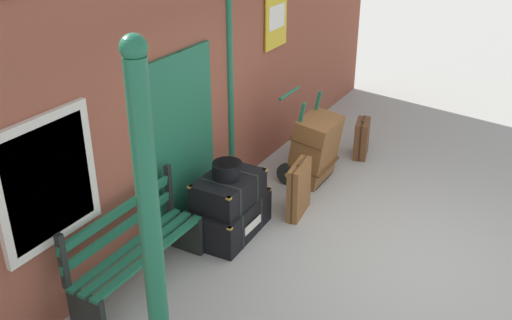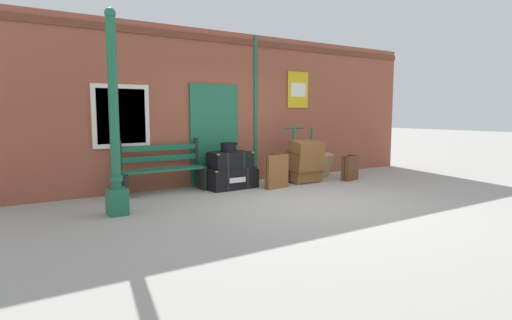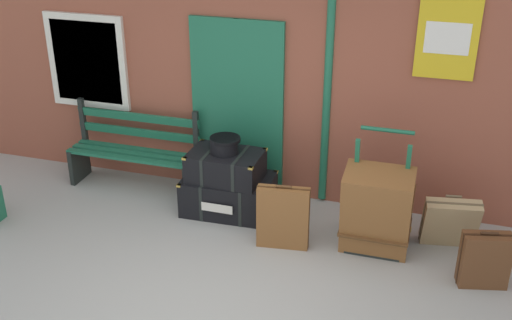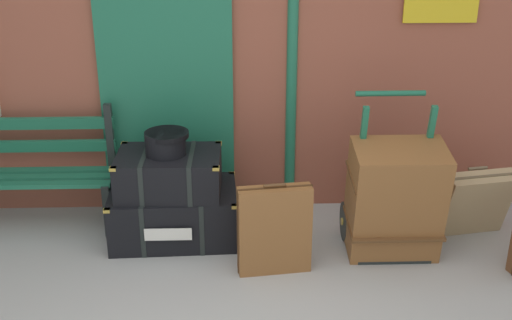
{
  "view_description": "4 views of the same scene",
  "coord_description": "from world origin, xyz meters",
  "px_view_note": "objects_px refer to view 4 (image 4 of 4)",
  "views": [
    {
      "loc": [
        -5.28,
        -1.2,
        3.74
      ],
      "look_at": [
        0.26,
        1.9,
        0.65
      ],
      "focal_mm": 40.81,
      "sensor_mm": 36.0,
      "label": 1
    },
    {
      "loc": [
        -4.5,
        -5.32,
        1.52
      ],
      "look_at": [
        0.11,
        1.72,
        0.55
      ],
      "focal_mm": 29.14,
      "sensor_mm": 36.0,
      "label": 2
    },
    {
      "loc": [
        1.72,
        -4.0,
        3.63
      ],
      "look_at": [
        -0.0,
        1.64,
        0.82
      ],
      "focal_mm": 43.84,
      "sensor_mm": 36.0,
      "label": 3
    },
    {
      "loc": [
        0.1,
        -2.83,
        2.67
      ],
      "look_at": [
        0.25,
        1.64,
        0.78
      ],
      "focal_mm": 46.1,
      "sensor_mm": 36.0,
      "label": 4
    }
  ],
  "objects_px": {
    "platform_bench": "(17,176)",
    "suitcase_tan": "(274,230)",
    "round_hatbox": "(166,141)",
    "steamer_trunk_base": "(174,213)",
    "porters_trolley": "(388,212)",
    "large_brown_trunk": "(395,200)",
    "steamer_trunk_middle": "(169,173)",
    "suitcase_brown": "(474,202)"
  },
  "relations": [
    {
      "from": "platform_bench",
      "to": "suitcase_tan",
      "type": "xyz_separation_m",
      "value": [
        2.08,
        -0.79,
        -0.11
      ]
    },
    {
      "from": "round_hatbox",
      "to": "steamer_trunk_base",
      "type": "bearing_deg",
      "value": 29.91
    },
    {
      "from": "platform_bench",
      "to": "steamer_trunk_base",
      "type": "relative_size",
      "value": 1.55
    },
    {
      "from": "porters_trolley",
      "to": "large_brown_trunk",
      "type": "xyz_separation_m",
      "value": [
        0.0,
        -0.17,
        0.19
      ]
    },
    {
      "from": "round_hatbox",
      "to": "large_brown_trunk",
      "type": "xyz_separation_m",
      "value": [
        1.73,
        -0.31,
        -0.38
      ]
    },
    {
      "from": "large_brown_trunk",
      "to": "porters_trolley",
      "type": "bearing_deg",
      "value": 90.0
    },
    {
      "from": "platform_bench",
      "to": "steamer_trunk_middle",
      "type": "relative_size",
      "value": 1.95
    },
    {
      "from": "round_hatbox",
      "to": "large_brown_trunk",
      "type": "height_order",
      "value": "large_brown_trunk"
    },
    {
      "from": "steamer_trunk_base",
      "to": "steamer_trunk_middle",
      "type": "xyz_separation_m",
      "value": [
        -0.02,
        -0.03,
        0.37
      ]
    },
    {
      "from": "steamer_trunk_base",
      "to": "large_brown_trunk",
      "type": "xyz_separation_m",
      "value": [
        1.7,
        -0.33,
        0.26
      ]
    },
    {
      "from": "platform_bench",
      "to": "large_brown_trunk",
      "type": "height_order",
      "value": "platform_bench"
    },
    {
      "from": "porters_trolley",
      "to": "round_hatbox",
      "type": "bearing_deg",
      "value": 175.48
    },
    {
      "from": "platform_bench",
      "to": "suitcase_tan",
      "type": "height_order",
      "value": "platform_bench"
    },
    {
      "from": "steamer_trunk_middle",
      "to": "suitcase_tan",
      "type": "relative_size",
      "value": 1.14
    },
    {
      "from": "large_brown_trunk",
      "to": "suitcase_tan",
      "type": "xyz_separation_m",
      "value": [
        -0.92,
        -0.2,
        -0.13
      ]
    },
    {
      "from": "porters_trolley",
      "to": "suitcase_brown",
      "type": "bearing_deg",
      "value": 8.48
    },
    {
      "from": "steamer_trunk_base",
      "to": "steamer_trunk_middle",
      "type": "distance_m",
      "value": 0.37
    },
    {
      "from": "steamer_trunk_base",
      "to": "porters_trolley",
      "type": "bearing_deg",
      "value": -5.22
    },
    {
      "from": "porters_trolley",
      "to": "suitcase_tan",
      "type": "relative_size",
      "value": 1.67
    },
    {
      "from": "platform_bench",
      "to": "steamer_trunk_middle",
      "type": "height_order",
      "value": "platform_bench"
    },
    {
      "from": "platform_bench",
      "to": "suitcase_brown",
      "type": "relative_size",
      "value": 2.68
    },
    {
      "from": "steamer_trunk_middle",
      "to": "suitcase_brown",
      "type": "bearing_deg",
      "value": -0.38
    },
    {
      "from": "large_brown_trunk",
      "to": "suitcase_tan",
      "type": "relative_size",
      "value": 1.3
    },
    {
      "from": "platform_bench",
      "to": "suitcase_brown",
      "type": "distance_m",
      "value": 3.74
    },
    {
      "from": "platform_bench",
      "to": "suitcase_tan",
      "type": "distance_m",
      "value": 2.23
    },
    {
      "from": "steamer_trunk_base",
      "to": "steamer_trunk_middle",
      "type": "height_order",
      "value": "steamer_trunk_middle"
    },
    {
      "from": "porters_trolley",
      "to": "suitcase_brown",
      "type": "distance_m",
      "value": 0.73
    },
    {
      "from": "platform_bench",
      "to": "steamer_trunk_base",
      "type": "xyz_separation_m",
      "value": [
        1.3,
        -0.26,
        -0.23
      ]
    },
    {
      "from": "steamer_trunk_middle",
      "to": "large_brown_trunk",
      "type": "relative_size",
      "value": 0.88
    },
    {
      "from": "steamer_trunk_base",
      "to": "suitcase_tan",
      "type": "bearing_deg",
      "value": -34.38
    },
    {
      "from": "platform_bench",
      "to": "steamer_trunk_middle",
      "type": "distance_m",
      "value": 1.32
    },
    {
      "from": "steamer_trunk_base",
      "to": "porters_trolley",
      "type": "xyz_separation_m",
      "value": [
        1.7,
        -0.16,
        0.06
      ]
    },
    {
      "from": "porters_trolley",
      "to": "large_brown_trunk",
      "type": "relative_size",
      "value": 1.29
    },
    {
      "from": "steamer_trunk_base",
      "to": "steamer_trunk_middle",
      "type": "relative_size",
      "value": 1.26
    },
    {
      "from": "porters_trolley",
      "to": "suitcase_brown",
      "type": "relative_size",
      "value": 2.01
    },
    {
      "from": "steamer_trunk_base",
      "to": "suitcase_tan",
      "type": "relative_size",
      "value": 1.44
    },
    {
      "from": "round_hatbox",
      "to": "large_brown_trunk",
      "type": "distance_m",
      "value": 1.8
    },
    {
      "from": "round_hatbox",
      "to": "porters_trolley",
      "type": "distance_m",
      "value": 1.83
    },
    {
      "from": "round_hatbox",
      "to": "large_brown_trunk",
      "type": "bearing_deg",
      "value": -10.17
    },
    {
      "from": "platform_bench",
      "to": "round_hatbox",
      "type": "distance_m",
      "value": 1.36
    },
    {
      "from": "large_brown_trunk",
      "to": "suitcase_brown",
      "type": "height_order",
      "value": "large_brown_trunk"
    },
    {
      "from": "steamer_trunk_base",
      "to": "steamer_trunk_middle",
      "type": "bearing_deg",
      "value": -120.45
    }
  ]
}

